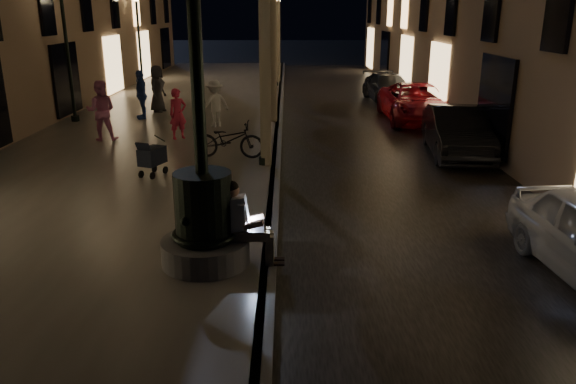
{
  "coord_description": "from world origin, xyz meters",
  "views": [
    {
      "loc": [
        0.3,
        -6.21,
        4.06
      ],
      "look_at": [
        0.31,
        3.0,
        1.06
      ],
      "focal_mm": 35.0,
      "sensor_mm": 36.0,
      "label": 1
    }
  ],
  "objects_px": {
    "car_second": "(457,132)",
    "pedestrian_dark": "(157,89)",
    "lamp_left_c": "(138,26)",
    "stroller": "(152,156)",
    "lamp_curb_a": "(263,45)",
    "lamp_curb_d": "(278,23)",
    "lamp_curb_c": "(275,26)",
    "bicycle": "(229,140)",
    "car_rear": "(388,88)",
    "seated_man_laptop": "(243,220)",
    "pedestrian_pink": "(101,111)",
    "pedestrian_red": "(178,114)",
    "lamp_left_b": "(65,35)",
    "car_third": "(417,103)",
    "pedestrian_blue": "(141,95)",
    "fountain_lamppost": "(203,203)",
    "lamp_curb_b": "(271,32)",
    "pedestrian_white": "(215,104)"
  },
  "relations": [
    {
      "from": "car_third",
      "to": "car_rear",
      "type": "height_order",
      "value": "car_third"
    },
    {
      "from": "lamp_curb_a",
      "to": "pedestrian_blue",
      "type": "height_order",
      "value": "lamp_curb_a"
    },
    {
      "from": "seated_man_laptop",
      "to": "lamp_curb_c",
      "type": "height_order",
      "value": "lamp_curb_c"
    },
    {
      "from": "pedestrian_dark",
      "to": "lamp_left_b",
      "type": "bearing_deg",
      "value": 142.6
    },
    {
      "from": "car_second",
      "to": "car_rear",
      "type": "xyz_separation_m",
      "value": [
        -0.21,
        10.26,
        -0.08
      ]
    },
    {
      "from": "lamp_left_c",
      "to": "car_second",
      "type": "relative_size",
      "value": 1.13
    },
    {
      "from": "car_second",
      "to": "pedestrian_red",
      "type": "relative_size",
      "value": 2.72
    },
    {
      "from": "lamp_curb_a",
      "to": "seated_man_laptop",
      "type": "bearing_deg",
      "value": -90.83
    },
    {
      "from": "fountain_lamppost",
      "to": "car_third",
      "type": "xyz_separation_m",
      "value": [
        6.2,
        12.97,
        -0.51
      ]
    },
    {
      "from": "lamp_curb_b",
      "to": "lamp_curb_c",
      "type": "relative_size",
      "value": 1.0
    },
    {
      "from": "fountain_lamppost",
      "to": "bicycle",
      "type": "relative_size",
      "value": 2.71
    },
    {
      "from": "lamp_curb_d",
      "to": "bicycle",
      "type": "height_order",
      "value": "lamp_curb_d"
    },
    {
      "from": "lamp_curb_a",
      "to": "pedestrian_red",
      "type": "xyz_separation_m",
      "value": [
        -2.79,
        3.09,
        -2.25
      ]
    },
    {
      "from": "pedestrian_dark",
      "to": "lamp_curb_b",
      "type": "bearing_deg",
      "value": -74.69
    },
    {
      "from": "lamp_left_b",
      "to": "car_second",
      "type": "bearing_deg",
      "value": -18.9
    },
    {
      "from": "car_rear",
      "to": "bicycle",
      "type": "bearing_deg",
      "value": -124.75
    },
    {
      "from": "car_second",
      "to": "pedestrian_dark",
      "type": "relative_size",
      "value": 2.36
    },
    {
      "from": "car_second",
      "to": "pedestrian_dark",
      "type": "bearing_deg",
      "value": 153.61
    },
    {
      "from": "lamp_left_b",
      "to": "lamp_curb_c",
      "type": "bearing_deg",
      "value": 54.63
    },
    {
      "from": "fountain_lamppost",
      "to": "car_second",
      "type": "height_order",
      "value": "fountain_lamppost"
    },
    {
      "from": "lamp_curb_c",
      "to": "car_second",
      "type": "xyz_separation_m",
      "value": [
        5.5,
        -14.31,
        -2.53
      ]
    },
    {
      "from": "fountain_lamppost",
      "to": "lamp_left_b",
      "type": "height_order",
      "value": "fountain_lamppost"
    },
    {
      "from": "seated_man_laptop",
      "to": "pedestrian_pink",
      "type": "distance_m",
      "value": 10.2
    },
    {
      "from": "car_rear",
      "to": "pedestrian_red",
      "type": "bearing_deg",
      "value": -137.94
    },
    {
      "from": "stroller",
      "to": "seated_man_laptop",
      "type": "bearing_deg",
      "value": -40.23
    },
    {
      "from": "pedestrian_pink",
      "to": "lamp_curb_c",
      "type": "bearing_deg",
      "value": -119.19
    },
    {
      "from": "stroller",
      "to": "car_second",
      "type": "relative_size",
      "value": 0.23
    },
    {
      "from": "car_third",
      "to": "seated_man_laptop",
      "type": "bearing_deg",
      "value": -112.85
    },
    {
      "from": "lamp_curb_b",
      "to": "stroller",
      "type": "distance_m",
      "value": 9.78
    },
    {
      "from": "lamp_left_b",
      "to": "pedestrian_pink",
      "type": "xyz_separation_m",
      "value": [
        2.0,
        -3.12,
        -2.12
      ]
    },
    {
      "from": "seated_man_laptop",
      "to": "pedestrian_pink",
      "type": "height_order",
      "value": "pedestrian_pink"
    },
    {
      "from": "fountain_lamppost",
      "to": "pedestrian_pink",
      "type": "bearing_deg",
      "value": 116.32
    },
    {
      "from": "lamp_curb_d",
      "to": "pedestrian_red",
      "type": "relative_size",
      "value": 3.07
    },
    {
      "from": "car_second",
      "to": "pedestrian_white",
      "type": "xyz_separation_m",
      "value": [
        -7.37,
        3.33,
        0.3
      ]
    },
    {
      "from": "lamp_curb_d",
      "to": "seated_man_laptop",
      "type": "bearing_deg",
      "value": -90.17
    },
    {
      "from": "lamp_curb_c",
      "to": "pedestrian_blue",
      "type": "xyz_separation_m",
      "value": [
        -4.77,
        -9.48,
        -2.15
      ]
    },
    {
      "from": "stroller",
      "to": "pedestrian_red",
      "type": "height_order",
      "value": "pedestrian_red"
    },
    {
      "from": "pedestrian_red",
      "to": "pedestrian_pink",
      "type": "height_order",
      "value": "pedestrian_pink"
    },
    {
      "from": "car_rear",
      "to": "lamp_curb_d",
      "type": "bearing_deg",
      "value": 108.12
    },
    {
      "from": "lamp_curb_d",
      "to": "lamp_curb_c",
      "type": "bearing_deg",
      "value": -90.0
    },
    {
      "from": "lamp_curb_d",
      "to": "pedestrian_red",
      "type": "distance_m",
      "value": 21.22
    },
    {
      "from": "lamp_curb_a",
      "to": "lamp_left_b",
      "type": "height_order",
      "value": "same"
    },
    {
      "from": "lamp_curb_a",
      "to": "lamp_left_c",
      "type": "relative_size",
      "value": 1.0
    },
    {
      "from": "fountain_lamppost",
      "to": "car_third",
      "type": "distance_m",
      "value": 14.39
    },
    {
      "from": "car_second",
      "to": "lamp_curb_c",
      "type": "bearing_deg",
      "value": 116.85
    },
    {
      "from": "lamp_left_c",
      "to": "stroller",
      "type": "height_order",
      "value": "lamp_left_c"
    },
    {
      "from": "lamp_curb_c",
      "to": "pedestrian_pink",
      "type": "relative_size",
      "value": 2.62
    },
    {
      "from": "lamp_curb_a",
      "to": "lamp_curb_d",
      "type": "xyz_separation_m",
      "value": [
        0.0,
        24.0,
        0.0
      ]
    },
    {
      "from": "lamp_curb_a",
      "to": "lamp_left_b",
      "type": "bearing_deg",
      "value": 139.8
    },
    {
      "from": "bicycle",
      "to": "car_rear",
      "type": "bearing_deg",
      "value": -23.55
    }
  ]
}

